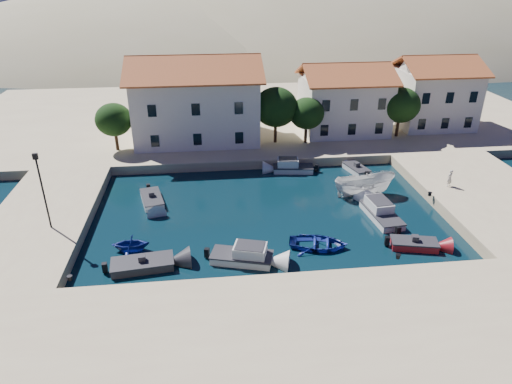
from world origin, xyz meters
TOP-DOWN VIEW (x-y plane):
  - ground at (0.00, 0.00)m, footprint 400.00×400.00m
  - quay_south at (0.00, -6.00)m, footprint 52.00×12.00m
  - quay_east at (20.50, 10.00)m, footprint 11.00×20.00m
  - quay_west at (-19.00, 10.00)m, footprint 8.00×20.00m
  - quay_north at (2.00, 38.00)m, footprint 80.00×36.00m
  - hills at (20.64, 123.62)m, footprint 254.00×176.00m
  - building_left at (-6.00, 28.00)m, footprint 14.70×9.45m
  - building_mid at (12.00, 29.00)m, footprint 10.50×8.40m
  - building_right at (24.00, 30.00)m, footprint 9.45×8.40m
  - trees at (4.51, 25.46)m, footprint 37.30×5.30m
  - lamppost at (-17.50, 8.00)m, footprint 0.35×0.25m
  - bollards at (2.80, 3.87)m, footprint 29.36×9.56m
  - motorboat_grey_sw at (-9.97, 3.09)m, footprint 4.60×2.45m
  - cabin_cruiser_south at (-2.84, 3.13)m, footprint 4.84×3.08m
  - rowboat_south at (3.20, 4.38)m, footprint 5.09×4.14m
  - motorboat_red_se at (10.49, 3.48)m, footprint 3.75×2.31m
  - cabin_cruiser_east at (9.65, 8.20)m, footprint 2.47×5.14m
  - boat_east at (9.54, 12.72)m, footprint 6.08×2.71m
  - motorboat_white_ne at (10.58, 18.17)m, footprint 2.39×3.63m
  - rowboat_west at (-11.10, 5.55)m, footprint 2.84×2.47m
  - motorboat_white_west at (-10.25, 13.46)m, footprint 2.57×4.20m
  - cabin_cruiser_north at (3.95, 19.00)m, footprint 4.37×2.28m
  - pedestrian at (17.34, 11.73)m, footprint 0.71×0.64m

SIDE VIEW (x-z plane):
  - hills at x=20.64m, z-range -72.90..26.10m
  - ground at x=0.00m, z-range 0.00..0.00m
  - rowboat_south at x=3.20m, z-range -0.46..0.46m
  - boat_east at x=9.54m, z-range -1.14..1.14m
  - rowboat_west at x=-11.10m, z-range -0.74..0.74m
  - motorboat_grey_sw at x=-9.97m, z-range -0.33..0.92m
  - motorboat_white_west at x=-10.25m, z-range -0.33..0.92m
  - motorboat_red_se at x=10.49m, z-range -0.33..0.92m
  - motorboat_white_ne at x=10.58m, z-range -0.33..0.92m
  - cabin_cruiser_east at x=9.65m, z-range -0.32..1.28m
  - cabin_cruiser_north at x=3.95m, z-range -0.32..1.28m
  - cabin_cruiser_south at x=-2.84m, z-range -0.32..1.28m
  - quay_south at x=0.00m, z-range 0.00..1.00m
  - quay_east at x=20.50m, z-range 0.00..1.00m
  - quay_west at x=-19.00m, z-range 0.00..1.00m
  - quay_north at x=2.00m, z-range 0.00..1.00m
  - bollards at x=2.80m, z-range 1.00..1.30m
  - pedestrian at x=17.34m, z-range 1.00..2.64m
  - lamppost at x=-17.50m, z-range 1.64..7.87m
  - trees at x=4.51m, z-range 1.61..8.06m
  - building_mid at x=12.00m, z-range 1.07..9.37m
  - building_right at x=24.00m, z-range 1.07..9.87m
  - building_left at x=-6.00m, z-range 1.09..10.79m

